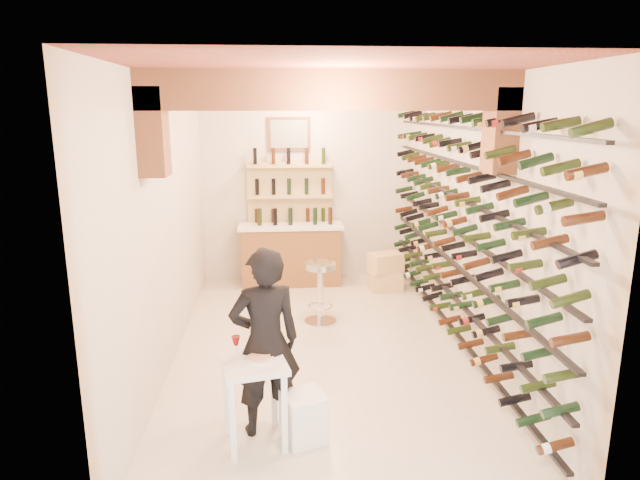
# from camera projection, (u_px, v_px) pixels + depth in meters

# --- Properties ---
(ground) EXTENTS (6.00, 6.00, 0.00)m
(ground) POSITION_uv_depth(u_px,v_px,m) (322.00, 349.00, 6.74)
(ground) COLOR beige
(ground) RESTS_ON ground
(room_shell) EXTENTS (3.52, 6.02, 3.21)m
(room_shell) POSITION_uv_depth(u_px,v_px,m) (324.00, 166.00, 5.96)
(room_shell) COLOR beige
(room_shell) RESTS_ON ground
(wine_rack) EXTENTS (0.32, 5.70, 2.56)m
(wine_rack) POSITION_uv_depth(u_px,v_px,m) (452.00, 223.00, 6.49)
(wine_rack) COLOR black
(wine_rack) RESTS_ON ground
(back_counter) EXTENTS (1.70, 0.62, 1.29)m
(back_counter) POSITION_uv_depth(u_px,v_px,m) (291.00, 253.00, 9.16)
(back_counter) COLOR brown
(back_counter) RESTS_ON ground
(back_shelving) EXTENTS (1.40, 0.31, 2.73)m
(back_shelving) POSITION_uv_depth(u_px,v_px,m) (290.00, 212.00, 9.24)
(back_shelving) COLOR tan
(back_shelving) RESTS_ON ground
(tasting_table) EXTENTS (0.63, 0.63, 0.94)m
(tasting_table) POSITION_uv_depth(u_px,v_px,m) (254.00, 376.00, 4.72)
(tasting_table) COLOR white
(tasting_table) RESTS_ON ground
(white_stool) EXTENTS (0.44, 0.44, 0.43)m
(white_stool) POSITION_uv_depth(u_px,v_px,m) (304.00, 417.00, 4.86)
(white_stool) COLOR white
(white_stool) RESTS_ON ground
(person) EXTENTS (0.71, 0.54, 1.72)m
(person) POSITION_uv_depth(u_px,v_px,m) (265.00, 342.00, 4.85)
(person) COLOR black
(person) RESTS_ON ground
(chrome_barstool) EXTENTS (0.44, 0.44, 0.85)m
(chrome_barstool) POSITION_uv_depth(u_px,v_px,m) (320.00, 288.00, 7.46)
(chrome_barstool) COLOR silver
(chrome_barstool) RESTS_ON ground
(crate_lower) EXTENTS (0.54, 0.40, 0.31)m
(crate_lower) POSITION_uv_depth(u_px,v_px,m) (385.00, 280.00, 8.93)
(crate_lower) COLOR #E3BF7C
(crate_lower) RESTS_ON ground
(crate_upper) EXTENTS (0.59, 0.49, 0.29)m
(crate_upper) POSITION_uv_depth(u_px,v_px,m) (386.00, 262.00, 8.86)
(crate_upper) COLOR #E3BF7C
(crate_upper) RESTS_ON crate_lower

